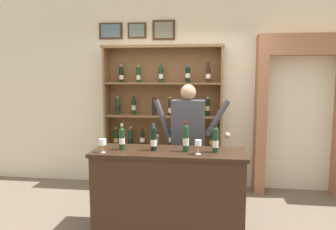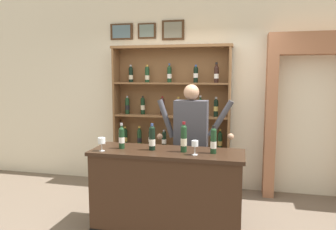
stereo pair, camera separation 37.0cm
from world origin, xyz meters
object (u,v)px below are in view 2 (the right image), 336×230
at_px(shopkeeper, 191,134).
at_px(tasting_bottle_brunello, 213,140).
at_px(tasting_bottle_vin_santo, 184,138).
at_px(tasting_counter, 167,192).
at_px(wine_glass_right, 195,144).
at_px(wine_shelf, 171,117).
at_px(tasting_bottle_super_tuscan, 122,137).
at_px(tasting_bottle_rosso, 152,138).
at_px(wine_glass_center, 102,141).

relative_size(shopkeeper, tasting_bottle_brunello, 5.51).
height_order(tasting_bottle_vin_santo, tasting_bottle_brunello, tasting_bottle_vin_santo).
height_order(tasting_counter, tasting_bottle_vin_santo, tasting_bottle_vin_santo).
relative_size(tasting_bottle_brunello, wine_glass_right, 1.95).
xyz_separation_m(tasting_bottle_brunello, wine_glass_right, (-0.18, -0.11, -0.03)).
distance_m(wine_shelf, tasting_counter, 1.64).
height_order(tasting_bottle_super_tuscan, tasting_bottle_rosso, tasting_bottle_rosso).
bearing_deg(wine_glass_center, wine_glass_right, 3.29).
distance_m(shopkeeper, wine_glass_right, 0.75).
height_order(shopkeeper, tasting_bottle_rosso, shopkeeper).
distance_m(tasting_bottle_rosso, tasting_bottle_brunello, 0.68).
bearing_deg(shopkeeper, wine_glass_right, -77.98).
height_order(tasting_counter, tasting_bottle_rosso, tasting_bottle_rosso).
distance_m(tasting_bottle_rosso, tasting_bottle_vin_santo, 0.36).
distance_m(shopkeeper, tasting_bottle_super_tuscan, 0.95).
bearing_deg(tasting_bottle_super_tuscan, tasting_bottle_brunello, 0.49).
bearing_deg(tasting_bottle_brunello, tasting_bottle_vin_santo, -178.47).
xyz_separation_m(tasting_bottle_vin_santo, tasting_bottle_brunello, (0.32, 0.01, -0.01)).
height_order(wine_shelf, wine_glass_center, wine_shelf).
distance_m(shopkeeper, tasting_bottle_vin_santo, 0.63).
bearing_deg(tasting_bottle_super_tuscan, shopkeeper, 41.76).
xyz_separation_m(tasting_counter, tasting_bottle_vin_santo, (0.19, -0.01, 0.63)).
distance_m(tasting_counter, tasting_bottle_vin_santo, 0.66).
bearing_deg(tasting_counter, tasting_bottle_rosso, -177.04).
relative_size(wine_shelf, shopkeeper, 1.34).
distance_m(wine_shelf, wine_glass_center, 1.71).
bearing_deg(wine_shelf, tasting_counter, -79.30).
xyz_separation_m(tasting_bottle_brunello, wine_glass_center, (-1.22, -0.17, -0.03)).
relative_size(tasting_bottle_super_tuscan, wine_glass_right, 1.90).
xyz_separation_m(tasting_bottle_rosso, wine_glass_center, (-0.53, -0.17, -0.03)).
distance_m(shopkeeper, tasting_bottle_rosso, 0.71).
relative_size(tasting_bottle_rosso, tasting_bottle_vin_santo, 0.90).
bearing_deg(tasting_counter, wine_shelf, 100.70).
bearing_deg(wine_glass_center, tasting_bottle_super_tuscan, 44.06).
relative_size(tasting_bottle_vin_santo, tasting_bottle_brunello, 1.10).
relative_size(tasting_counter, tasting_bottle_brunello, 5.61).
height_order(shopkeeper, wine_glass_center, shopkeeper).
height_order(wine_shelf, tasting_bottle_brunello, wine_shelf).
height_order(tasting_bottle_super_tuscan, wine_glass_center, tasting_bottle_super_tuscan).
relative_size(wine_shelf, wine_glass_center, 14.81).
bearing_deg(shopkeeper, tasting_counter, -105.87).
height_order(shopkeeper, tasting_bottle_vin_santo, shopkeeper).
height_order(wine_shelf, tasting_bottle_super_tuscan, wine_shelf).
bearing_deg(wine_shelf, shopkeeper, -62.17).
bearing_deg(shopkeeper, tasting_bottle_vin_santo, -88.39).
relative_size(wine_shelf, tasting_counter, 1.31).
bearing_deg(wine_shelf, tasting_bottle_super_tuscan, -99.60).
bearing_deg(wine_glass_right, shopkeeper, 102.02).
relative_size(tasting_bottle_super_tuscan, tasting_bottle_rosso, 0.98).
bearing_deg(wine_glass_right, wine_glass_center, -176.71).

